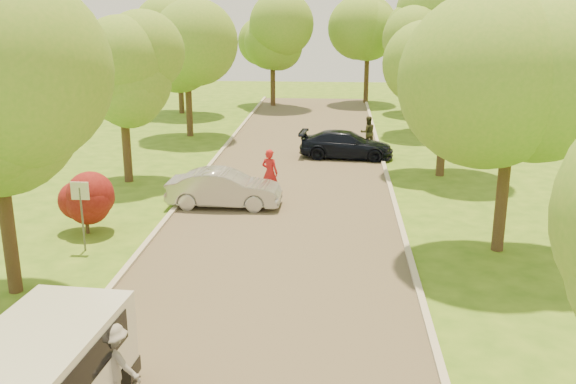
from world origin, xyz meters
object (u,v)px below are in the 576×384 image
(skateboarder, at_px, (113,365))
(person_striped, at_px, (270,173))
(silver_sedan, at_px, (224,189))
(dark_sedan, at_px, (346,145))
(street_sign, at_px, (81,202))
(person_olive, at_px, (368,132))

(skateboarder, xyz_separation_m, person_striped, (1.40, 14.10, 0.02))
(silver_sedan, bearing_deg, person_striped, -43.56)
(skateboarder, bearing_deg, person_striped, -80.49)
(silver_sedan, relative_size, skateboarder, 2.59)
(dark_sedan, distance_m, person_striped, 7.45)
(street_sign, bearing_deg, person_striped, 51.48)
(skateboarder, distance_m, person_striped, 14.17)
(street_sign, relative_size, person_striped, 1.16)
(street_sign, relative_size, person_olive, 1.29)
(silver_sedan, height_order, person_striped, person_striped)
(silver_sedan, distance_m, skateboarder, 12.54)
(street_sign, bearing_deg, skateboarder, -64.91)
(silver_sedan, height_order, person_olive, person_olive)
(silver_sedan, distance_m, person_olive, 12.14)
(person_striped, bearing_deg, silver_sedan, 68.13)
(skateboarder, bearing_deg, silver_sedan, -74.19)
(dark_sedan, bearing_deg, person_olive, -20.71)
(skateboarder, relative_size, person_olive, 0.96)
(silver_sedan, height_order, skateboarder, skateboarder)
(street_sign, relative_size, dark_sedan, 0.48)
(skateboarder, xyz_separation_m, person_olive, (5.60, 23.23, -0.07))
(silver_sedan, xyz_separation_m, skateboarder, (0.14, -12.54, 0.23))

